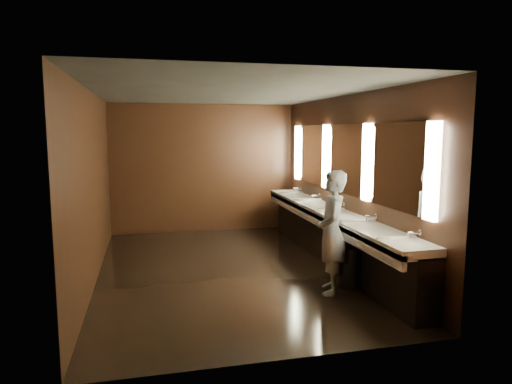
% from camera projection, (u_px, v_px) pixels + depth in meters
% --- Properties ---
extents(floor, '(6.00, 6.00, 0.00)m').
position_uv_depth(floor, '(228.00, 270.00, 7.32)').
color(floor, black).
rests_on(floor, ground).
extents(ceiling, '(4.00, 6.00, 0.02)m').
position_uv_depth(ceiling, '(227.00, 92.00, 6.95)').
color(ceiling, '#2D2D2B').
rests_on(ceiling, wall_back).
extents(wall_back, '(4.00, 0.02, 2.80)m').
position_uv_depth(wall_back, '(204.00, 168.00, 10.03)').
color(wall_back, black).
rests_on(wall_back, floor).
extents(wall_front, '(4.00, 0.02, 2.80)m').
position_uv_depth(wall_front, '(283.00, 219.00, 4.25)').
color(wall_front, black).
rests_on(wall_front, floor).
extents(wall_left, '(0.02, 6.00, 2.80)m').
position_uv_depth(wall_left, '(93.00, 187.00, 6.67)').
color(wall_left, black).
rests_on(wall_left, floor).
extents(wall_right, '(0.02, 6.00, 2.80)m').
position_uv_depth(wall_right, '(346.00, 180.00, 7.60)').
color(wall_right, black).
rests_on(wall_right, floor).
extents(sink_counter, '(0.55, 5.40, 1.01)m').
position_uv_depth(sink_counter, '(333.00, 234.00, 7.67)').
color(sink_counter, black).
rests_on(sink_counter, floor).
extents(mirror_band, '(0.06, 5.03, 1.15)m').
position_uv_depth(mirror_band, '(345.00, 159.00, 7.55)').
color(mirror_band, '#FFF7C9').
rests_on(mirror_band, wall_right).
extents(person, '(0.57, 0.71, 1.69)m').
position_uv_depth(person, '(332.00, 232.00, 6.19)').
color(person, '#9CBAE8').
rests_on(person, floor).
extents(trash_bin, '(0.47, 0.47, 0.58)m').
position_uv_depth(trash_bin, '(351.00, 266.00, 6.52)').
color(trash_bin, black).
rests_on(trash_bin, floor).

